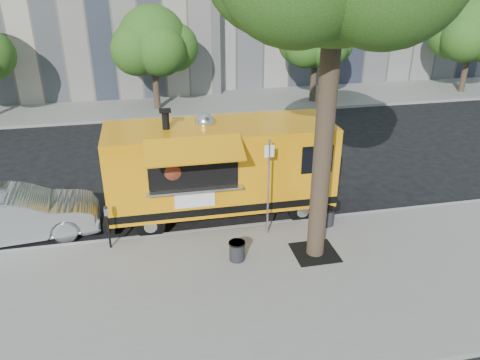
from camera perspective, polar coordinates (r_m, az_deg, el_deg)
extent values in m
plane|color=black|center=(15.22, -3.88, -4.69)|extent=(120.00, 120.00, 0.00)
cube|color=gray|center=(11.89, -1.02, -13.72)|extent=(60.00, 6.00, 0.15)
cube|color=#999993|center=(14.39, -3.35, -6.22)|extent=(60.00, 0.14, 0.16)
cube|color=gray|center=(27.71, -7.98, 9.09)|extent=(60.00, 5.00, 0.15)
cylinder|color=#33261C|center=(11.93, 10.14, 4.40)|extent=(0.48, 0.48, 6.50)
cube|color=black|center=(13.39, 9.10, -8.72)|extent=(1.20, 1.20, 0.02)
cylinder|color=#33261C|center=(26.55, -10.21, 11.32)|extent=(0.36, 0.36, 2.60)
sphere|color=#1F4813|center=(26.11, -10.61, 16.44)|extent=(3.60, 3.60, 3.60)
cylinder|color=#33261C|center=(27.98, 8.95, 12.09)|extent=(0.36, 0.36, 2.60)
sphere|color=#1F4813|center=(27.58, 9.28, 16.73)|extent=(3.24, 3.24, 3.24)
cylinder|color=#33261C|center=(32.98, 25.72, 11.91)|extent=(0.36, 0.36, 2.60)
sphere|color=#1F4813|center=(32.62, 26.54, 16.08)|extent=(3.78, 3.78, 3.78)
cylinder|color=silver|center=(13.38, 3.47, -1.07)|extent=(0.06, 0.06, 3.00)
cube|color=white|center=(12.92, 3.60, 3.52)|extent=(0.28, 0.02, 0.35)
cylinder|color=black|center=(13.68, -15.72, -6.06)|extent=(0.06, 0.06, 1.05)
cube|color=silver|center=(13.38, -16.02, -3.76)|extent=(0.10, 0.08, 0.22)
sphere|color=black|center=(13.32, -16.09, -3.27)|extent=(0.11, 0.11, 0.11)
cube|color=#FF9F0D|center=(14.67, -2.39, 1.98)|extent=(6.98, 2.40, 2.52)
cube|color=black|center=(15.10, -2.32, -1.60)|extent=(7.00, 2.42, 0.24)
cube|color=black|center=(16.11, 10.30, -1.37)|extent=(0.20, 2.24, 0.32)
cube|color=black|center=(15.16, -15.74, -3.71)|extent=(0.20, 2.24, 0.32)
cube|color=black|center=(15.42, 10.58, 4.33)|extent=(0.06, 1.89, 1.02)
cylinder|color=black|center=(14.94, 7.51, -3.60)|extent=(0.86, 0.31, 0.86)
cylinder|color=black|center=(16.61, 5.37, -0.43)|extent=(0.86, 0.31, 0.86)
cylinder|color=black|center=(14.25, -10.87, -5.36)|extent=(0.86, 0.31, 0.86)
cylinder|color=black|center=(15.99, -11.06, -1.86)|extent=(0.86, 0.31, 0.86)
cube|color=black|center=(13.38, -5.73, 1.42)|extent=(2.57, 0.20, 1.13)
cube|color=silver|center=(13.49, -5.54, -1.20)|extent=(2.77, 0.37, 0.06)
cube|color=#FF9F0D|center=(12.58, -5.59, 3.62)|extent=(2.68, 1.03, 0.45)
cube|color=white|center=(13.71, -5.52, -2.31)|extent=(1.18, 0.05, 0.54)
cylinder|color=black|center=(14.00, -9.06, 7.22)|extent=(0.21, 0.21, 0.59)
sphere|color=silver|center=(14.36, -4.32, 7.01)|extent=(0.60, 0.60, 0.60)
sphere|color=brown|center=(13.63, -8.31, 1.50)|extent=(0.90, 0.90, 0.90)
cylinder|color=#FF590C|center=(13.47, -8.21, 0.61)|extent=(0.37, 0.13, 0.36)
imported|color=silver|center=(15.29, -25.69, -3.87)|extent=(4.85, 2.09, 1.55)
cylinder|color=black|center=(14.67, 10.57, -4.37)|extent=(0.43, 0.43, 0.56)
cylinder|color=black|center=(14.55, 10.65, -3.47)|extent=(0.47, 0.47, 0.04)
cylinder|color=black|center=(12.80, -0.37, -8.64)|extent=(0.42, 0.42, 0.55)
cylinder|color=black|center=(12.67, -0.37, -7.68)|extent=(0.46, 0.46, 0.04)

